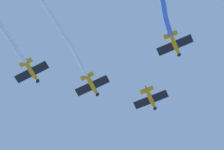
% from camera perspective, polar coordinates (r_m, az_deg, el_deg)
% --- Properties ---
extents(airplane_lead, '(6.47, 4.86, 1.61)m').
position_cam_1_polar(airplane_lead, '(79.29, 5.09, -3.15)').
color(airplane_lead, orange).
extents(airplane_left_wing, '(6.50, 4.91, 1.61)m').
position_cam_1_polar(airplane_left_wing, '(77.94, -2.61, -1.34)').
color(airplane_left_wing, orange).
extents(smoke_trail_left_wing, '(3.50, 17.57, 1.80)m').
position_cam_1_polar(smoke_trail_left_wing, '(74.77, -6.47, 5.47)').
color(smoke_trail_left_wing, white).
extents(airplane_right_wing, '(6.48, 4.87, 1.61)m').
position_cam_1_polar(airplane_right_wing, '(76.27, 8.20, 3.95)').
color(airplane_right_wing, orange).
extents(airplane_slot, '(6.51, 4.92, 1.61)m').
position_cam_1_polar(airplane_slot, '(77.84, -10.46, 0.43)').
color(airplane_slot, orange).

